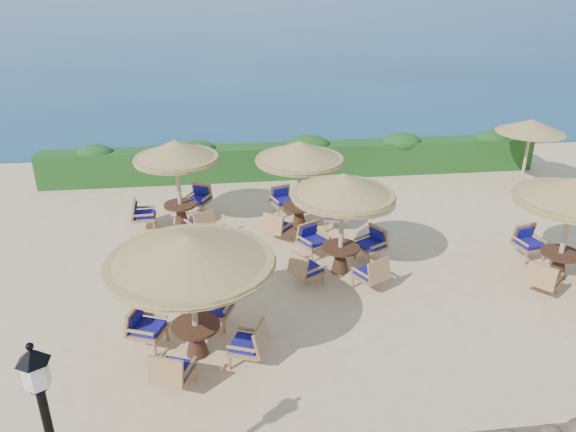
{
  "coord_description": "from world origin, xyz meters",
  "views": [
    {
      "loc": [
        -2.58,
        -12.14,
        7.19
      ],
      "look_at": [
        -1.01,
        0.8,
        1.3
      ],
      "focal_mm": 35.0,
      "sensor_mm": 36.0,
      "label": 1
    }
  ],
  "objects_px": {
    "extra_parasol": "(531,126)",
    "cafe_set_3": "(177,168)",
    "cafe_set_4": "(300,169)",
    "cafe_set_1": "(342,208)",
    "cafe_set_0": "(191,271)",
    "cafe_set_2": "(571,208)"
  },
  "relations": [
    {
      "from": "cafe_set_0",
      "to": "cafe_set_2",
      "type": "distance_m",
      "value": 9.06
    },
    {
      "from": "cafe_set_0",
      "to": "cafe_set_3",
      "type": "relative_size",
      "value": 1.17
    },
    {
      "from": "cafe_set_0",
      "to": "cafe_set_3",
      "type": "bearing_deg",
      "value": 95.74
    },
    {
      "from": "cafe_set_0",
      "to": "cafe_set_4",
      "type": "height_order",
      "value": "same"
    },
    {
      "from": "cafe_set_1",
      "to": "cafe_set_2",
      "type": "xyz_separation_m",
      "value": [
        5.32,
        -0.96,
        0.16
      ]
    },
    {
      "from": "cafe_set_0",
      "to": "cafe_set_2",
      "type": "bearing_deg",
      "value": 12.5
    },
    {
      "from": "extra_parasol",
      "to": "cafe_set_2",
      "type": "bearing_deg",
      "value": -110.3
    },
    {
      "from": "cafe_set_2",
      "to": "cafe_set_0",
      "type": "bearing_deg",
      "value": -167.5
    },
    {
      "from": "cafe_set_1",
      "to": "cafe_set_4",
      "type": "xyz_separation_m",
      "value": [
        -0.67,
        2.74,
        0.09
      ]
    },
    {
      "from": "extra_parasol",
      "to": "cafe_set_2",
      "type": "xyz_separation_m",
      "value": [
        -2.24,
        -6.06,
        -0.26
      ]
    },
    {
      "from": "cafe_set_4",
      "to": "cafe_set_1",
      "type": "bearing_deg",
      "value": -76.31
    },
    {
      "from": "cafe_set_0",
      "to": "cafe_set_2",
      "type": "xyz_separation_m",
      "value": [
        8.84,
        1.96,
        -0.01
      ]
    },
    {
      "from": "extra_parasol",
      "to": "cafe_set_1",
      "type": "xyz_separation_m",
      "value": [
        -7.56,
        -5.1,
        -0.42
      ]
    },
    {
      "from": "extra_parasol",
      "to": "cafe_set_3",
      "type": "distance_m",
      "value": 11.85
    },
    {
      "from": "extra_parasol",
      "to": "cafe_set_3",
      "type": "bearing_deg",
      "value": -171.06
    },
    {
      "from": "cafe_set_4",
      "to": "cafe_set_0",
      "type": "bearing_deg",
      "value": -116.78
    },
    {
      "from": "cafe_set_3",
      "to": "cafe_set_1",
      "type": "bearing_deg",
      "value": -38.23
    },
    {
      "from": "extra_parasol",
      "to": "cafe_set_3",
      "type": "height_order",
      "value": "cafe_set_3"
    },
    {
      "from": "cafe_set_0",
      "to": "cafe_set_3",
      "type": "height_order",
      "value": "same"
    },
    {
      "from": "cafe_set_1",
      "to": "cafe_set_4",
      "type": "distance_m",
      "value": 2.82
    },
    {
      "from": "cafe_set_0",
      "to": "cafe_set_3",
      "type": "xyz_separation_m",
      "value": [
        -0.62,
        6.18,
        -0.1
      ]
    },
    {
      "from": "extra_parasol",
      "to": "cafe_set_4",
      "type": "distance_m",
      "value": 8.57
    }
  ]
}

